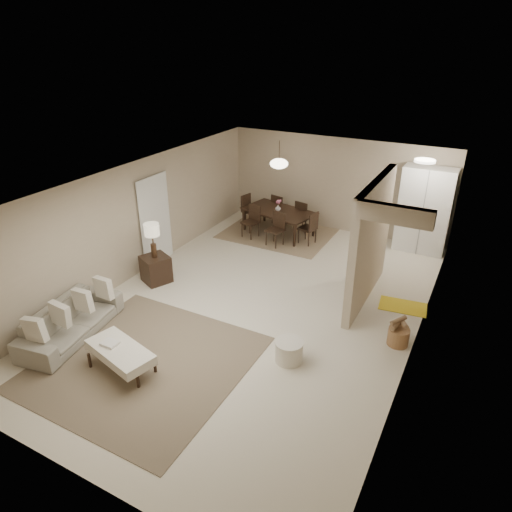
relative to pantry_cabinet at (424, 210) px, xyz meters
The scene contains 22 objects.
floor 4.88m from the pantry_cabinet, 119.52° to the right, with size 9.00×9.00×0.00m, color beige.
ceiling 4.98m from the pantry_cabinet, 119.52° to the right, with size 9.00×9.00×0.00m, color white.
back_wall 2.38m from the pantry_cabinet, behind, with size 6.00×6.00×0.00m, color tan.
left_wall 6.77m from the pantry_cabinet, 142.20° to the right, with size 9.00×9.00×0.00m, color tan.
right_wall 4.21m from the pantry_cabinet, 81.10° to the right, with size 9.00×9.00×0.00m, color tan.
partition 2.96m from the pantry_cabinet, 100.74° to the right, with size 0.15×2.50×2.50m, color tan.
doorway 6.40m from the pantry_cabinet, 146.29° to the right, with size 0.04×0.90×2.04m, color black.
pantry_cabinet is the anchor object (origin of this frame).
flush_light 1.70m from the pantry_cabinet, 93.01° to the right, with size 0.44×0.44×0.05m, color white.
living_rug 7.40m from the pantry_cabinet, 115.55° to the right, with size 3.20×3.20×0.01m, color brown.
sofa 8.20m from the pantry_cabinet, 126.00° to the right, with size 0.80×2.05×0.60m, color gray.
ottoman_bench 7.71m from the pantry_cabinet, 115.93° to the right, with size 1.30×0.83×0.43m.
side_table 6.47m from the pantry_cabinet, 137.69° to the right, with size 0.53×0.53×0.59m, color black.
table_lamp 6.42m from the pantry_cabinet, 137.69° to the right, with size 0.32×0.32×0.76m.
round_pouf 5.62m from the pantry_cabinet, 101.38° to the right, with size 0.48×0.48×0.37m, color white.
wicker_basket 4.26m from the pantry_cabinet, 84.49° to the right, with size 0.37×0.37×0.31m, color brown.
dining_rug 3.77m from the pantry_cabinet, 168.53° to the right, with size 2.80×2.10×0.01m, color #8D7057.
dining_table 3.69m from the pantry_cabinet, 168.53° to the right, with size 1.88×1.05×0.66m, color black.
dining_chairs 3.67m from the pantry_cabinet, 168.53° to the right, with size 2.34×1.89×0.86m.
vase 3.63m from the pantry_cabinet, 168.53° to the right, with size 0.15×0.15×0.16m, color white.
yellow_mat 3.06m from the pantry_cabinet, 85.38° to the right, with size 0.90×0.55×0.01m, color yellow.
pendant_light 3.72m from the pantry_cabinet, 168.53° to the right, with size 0.46×0.46×0.71m.
Camera 1 is at (3.60, -6.87, 4.88)m, focal length 32.00 mm.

